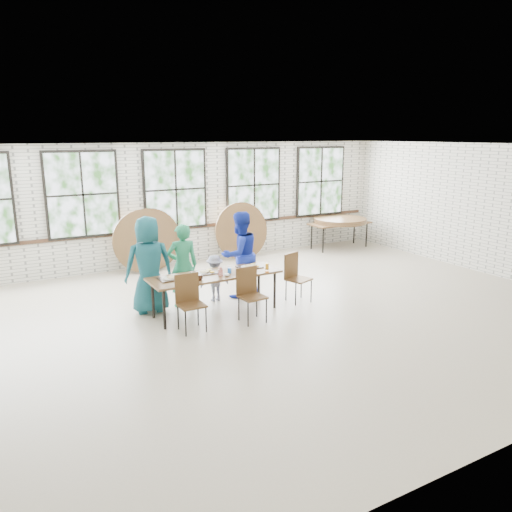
# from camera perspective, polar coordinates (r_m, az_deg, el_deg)

# --- Properties ---
(room) EXTENTS (12.00, 12.00, 12.00)m
(room) POSITION_cam_1_polar(r_m,az_deg,el_deg) (12.51, -9.19, 7.31)
(room) COLOR #B6A791
(room) RESTS_ON ground
(dining_table) EXTENTS (2.41, 0.82, 0.74)m
(dining_table) POSITION_cam_1_polar(r_m,az_deg,el_deg) (9.04, -4.69, -2.37)
(dining_table) COLOR brown
(dining_table) RESTS_ON ground
(chair_near_left) EXTENTS (0.42, 0.41, 0.95)m
(chair_near_left) POSITION_cam_1_polar(r_m,az_deg,el_deg) (8.38, -7.64, -4.71)
(chair_near_left) COLOR #53371B
(chair_near_left) RESTS_ON ground
(chair_near_right) EXTENTS (0.45, 0.44, 0.95)m
(chair_near_right) POSITION_cam_1_polar(r_m,az_deg,el_deg) (8.70, -0.76, -3.88)
(chair_near_right) COLOR #53371B
(chair_near_right) RESTS_ON ground
(chair_spare) EXTENTS (0.53, 0.52, 0.95)m
(chair_spare) POSITION_cam_1_polar(r_m,az_deg,el_deg) (9.76, 4.46, -1.96)
(chair_spare) COLOR #53371B
(chair_spare) RESTS_ON ground
(adult_teal) EXTENTS (0.93, 0.66, 1.78)m
(adult_teal) POSITION_cam_1_polar(r_m,az_deg,el_deg) (9.23, -12.15, -1.00)
(adult_teal) COLOR #1A6365
(adult_teal) RESTS_ON ground
(adult_green) EXTENTS (0.63, 0.46, 1.59)m
(adult_green) POSITION_cam_1_polar(r_m,az_deg,el_deg) (9.46, -8.37, -1.08)
(adult_green) COLOR #217F53
(adult_green) RESTS_ON ground
(toddler) EXTENTS (0.60, 0.36, 0.91)m
(toddler) POSITION_cam_1_polar(r_m,az_deg,el_deg) (9.79, -4.73, -2.53)
(toddler) COLOR #161947
(toddler) RESTS_ON ground
(adult_blue) EXTENTS (0.94, 0.79, 1.73)m
(adult_blue) POSITION_cam_1_polar(r_m,az_deg,el_deg) (9.92, -1.86, 0.16)
(adult_blue) COLOR #172AA4
(adult_blue) RESTS_ON ground
(storage_table) EXTENTS (1.81, 0.77, 0.74)m
(storage_table) POSITION_cam_1_polar(r_m,az_deg,el_deg) (14.47, 9.55, 3.58)
(storage_table) COLOR brown
(storage_table) RESTS_ON ground
(tabletop_clutter) EXTENTS (2.04, 0.65, 0.11)m
(tabletop_clutter) POSITION_cam_1_polar(r_m,az_deg,el_deg) (9.02, -4.11, -1.90)
(tabletop_clutter) COLOR black
(tabletop_clutter) RESTS_ON dining_table
(round_tops_stacked) EXTENTS (1.50, 1.50, 0.13)m
(round_tops_stacked) POSITION_cam_1_polar(r_m,az_deg,el_deg) (14.45, 9.57, 4.04)
(round_tops_stacked) COLOR brown
(round_tops_stacked) RESTS_ON storage_table
(round_tops_leaning) EXTENTS (4.09, 0.36, 1.49)m
(round_tops_leaning) POSITION_cam_1_polar(r_m,az_deg,el_deg) (12.34, -8.59, 2.11)
(round_tops_leaning) COLOR brown
(round_tops_leaning) RESTS_ON ground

